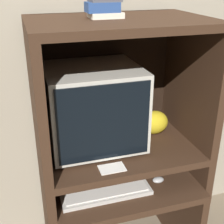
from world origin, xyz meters
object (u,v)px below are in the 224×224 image
at_px(crt_monitor, 93,107).
at_px(book_stack, 104,2).
at_px(mouse, 158,180).
at_px(snack_bag, 154,122).
at_px(keyboard, 106,192).

bearing_deg(crt_monitor, book_stack, -7.40).
relative_size(crt_monitor, mouse, 7.47).
distance_m(mouse, book_stack, 0.92).
bearing_deg(crt_monitor, snack_bag, 4.26).
bearing_deg(mouse, keyboard, -178.21).
height_order(crt_monitor, keyboard, crt_monitor).
bearing_deg(book_stack, mouse, -36.55).
relative_size(keyboard, snack_bag, 2.78).
distance_m(keyboard, mouse, 0.29).
relative_size(keyboard, book_stack, 2.77).
bearing_deg(mouse, snack_bag, 75.06).
relative_size(keyboard, mouse, 7.27).
height_order(keyboard, book_stack, book_stack).
bearing_deg(snack_bag, crt_monitor, -175.74).
distance_m(keyboard, book_stack, 0.90).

